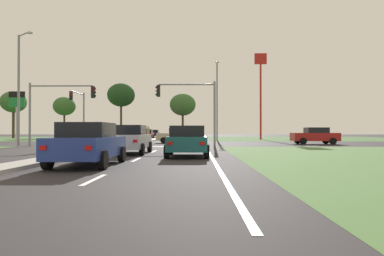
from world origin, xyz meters
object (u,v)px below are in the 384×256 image
Objects in this scene: pedestrian_at_median at (148,132)px; treeline_near at (13,102)px; car_maroon_near at (148,134)px; car_navy_second at (154,134)px; traffic_signal_near_right at (192,101)px; traffic_signal_near_left at (56,102)px; treeline_second at (64,106)px; car_teal_third at (187,141)px; fuel_price_totem at (17,105)px; car_silver_seventh at (130,139)px; car_red_fifth at (315,136)px; street_lamp_second at (20,84)px; traffic_signal_far_left at (79,107)px; treeline_fourth at (183,105)px; car_blue_fourth at (89,144)px; fastfood_pole_sign at (261,77)px; street_lamp_third at (217,98)px; treeline_third at (121,95)px; car_beige_sixth at (178,135)px.

pedestrian_at_median is 0.21× the size of treeline_near.
car_navy_second is at bearing -90.66° from car_maroon_near.
traffic_signal_near_right is 0.96× the size of traffic_signal_near_left.
treeline_near is at bearing -164.53° from treeline_second.
fuel_price_totem reaches higher than car_teal_third.
pedestrian_at_median reaches higher than car_silver_seventh.
street_lamp_second is (-26.30, -4.39, 4.43)m from car_red_fifth.
treeline_near is at bearing 125.51° from car_silver_seventh.
fuel_price_totem reaches higher than car_silver_seventh.
traffic_signal_far_left is (-5.33, -27.47, 3.27)m from car_navy_second.
car_navy_second is 28.17m from traffic_signal_far_left.
traffic_signal_far_left reaches higher than car_silver_seventh.
treeline_fourth reaches higher than traffic_signal_near_left.
traffic_signal_far_left is at bearing 74.61° from car_maroon_near.
car_silver_seventh is 0.84× the size of traffic_signal_near_right.
traffic_signal_near_left is (-7.68, 15.26, 2.88)m from car_blue_fourth.
car_teal_third is at bearing -59.35° from traffic_signal_far_left.
pedestrian_at_median is 15.49m from fuel_price_totem.
car_navy_second is at bearing 138.28° from fastfood_pole_sign.
traffic_signal_near_right is 34.23m from treeline_fourth.
traffic_signal_far_left is 17.91m from street_lamp_third.
car_blue_fourth is 2.46× the size of pedestrian_at_median.
car_teal_third is 0.98× the size of car_blue_fourth.
fastfood_pole_sign reaches higher than street_lamp_third.
treeline_third is at bearing 12.17° from treeline_second.
treeline_second is at bearing 18.52° from car_navy_second.
pedestrian_at_median is at bearing 59.57° from car_red_fifth.
traffic_signal_far_left is 26.52m from fastfood_pole_sign.
car_silver_seventh is 0.54× the size of treeline_near.
traffic_signal_near_right is at bearing -168.40° from car_beige_sixth.
traffic_signal_near_left is 0.67× the size of treeline_near.
treeline_third is at bearing 103.37° from car_silver_seventh.
street_lamp_second is (-14.54, 0.61, 1.55)m from traffic_signal_near_right.
pedestrian_at_median is (2.33, -15.32, 0.40)m from car_maroon_near.
traffic_signal_near_left reaches higher than car_teal_third.
car_red_fifth is 20.37m from pedestrian_at_median.
pedestrian_at_median is (-4.22, 7.61, 0.40)m from car_beige_sixth.
car_blue_fourth reaches higher than car_teal_third.
treeline_near is at bearing 133.27° from traffic_signal_far_left.
treeline_near reaches higher than car_navy_second.
street_lamp_third is (6.72, 33.57, 5.01)m from car_blue_fourth.
fastfood_pole_sign reaches higher than traffic_signal_far_left.
fastfood_pole_sign is at bearing 67.31° from car_silver_seventh.
treeline_second is (-10.55, 22.15, 1.76)m from traffic_signal_far_left.
traffic_signal_near_left is (-11.15, 10.77, 2.90)m from car_teal_third.
car_beige_sixth is at bearing -88.72° from treeline_fourth.
traffic_signal_near_left reaches higher than car_beige_sixth.
traffic_signal_far_left is at bearing 71.54° from car_beige_sixth.
pedestrian_at_median is at bearing 59.29° from street_lamp_second.
street_lamp_second is (-6.50, -38.50, 4.47)m from car_navy_second.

